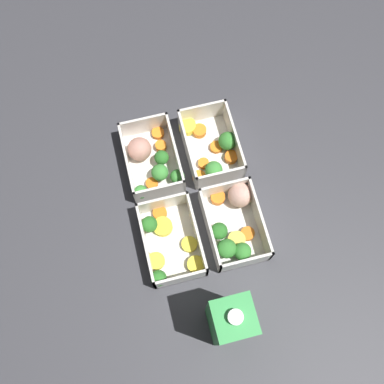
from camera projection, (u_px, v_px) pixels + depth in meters
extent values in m
plane|color=#38383D|center=(192.00, 195.00, 0.94)|extent=(4.00, 4.00, 0.00)
cube|color=silver|center=(233.00, 228.00, 0.91)|extent=(0.16, 0.11, 0.00)
cube|color=silver|center=(259.00, 219.00, 0.89)|extent=(0.16, 0.01, 0.06)
cube|color=silver|center=(210.00, 231.00, 0.88)|extent=(0.16, 0.01, 0.06)
cube|color=silver|center=(245.00, 263.00, 0.86)|extent=(0.01, 0.11, 0.06)
cube|color=silver|center=(224.00, 189.00, 0.91)|extent=(0.01, 0.11, 0.06)
cylinder|color=#407A37|center=(218.00, 234.00, 0.90)|extent=(0.01, 0.01, 0.02)
sphere|color=#2D7228|center=(219.00, 231.00, 0.88)|extent=(0.03, 0.03, 0.03)
cylinder|color=orange|center=(218.00, 198.00, 0.92)|extent=(0.04, 0.04, 0.02)
sphere|color=#D19E8C|center=(240.00, 195.00, 0.91)|extent=(0.07, 0.07, 0.05)
cylinder|color=#49883F|center=(226.00, 251.00, 0.89)|extent=(0.01, 0.01, 0.02)
sphere|color=#388433|center=(227.00, 248.00, 0.86)|extent=(0.04, 0.04, 0.04)
cylinder|color=#49883F|center=(241.00, 253.00, 0.89)|extent=(0.01, 0.01, 0.01)
sphere|color=#388433|center=(242.00, 251.00, 0.87)|extent=(0.04, 0.04, 0.04)
cylinder|color=orange|center=(247.00, 234.00, 0.90)|extent=(0.03, 0.03, 0.01)
cylinder|color=#DBC647|center=(236.00, 240.00, 0.90)|extent=(0.05, 0.05, 0.01)
cube|color=silver|center=(210.00, 150.00, 0.97)|extent=(0.16, 0.11, 0.00)
cube|color=silver|center=(234.00, 139.00, 0.94)|extent=(0.16, 0.01, 0.06)
cube|color=silver|center=(188.00, 150.00, 0.94)|extent=(0.16, 0.01, 0.06)
cube|color=silver|center=(221.00, 178.00, 0.92)|extent=(0.01, 0.11, 0.06)
cube|color=silver|center=(202.00, 113.00, 0.97)|extent=(0.01, 0.11, 0.06)
cylinder|color=#519448|center=(213.00, 174.00, 0.94)|extent=(0.01, 0.01, 0.02)
sphere|color=#42933D|center=(214.00, 170.00, 0.92)|extent=(0.04, 0.04, 0.04)
cylinder|color=orange|center=(216.00, 147.00, 0.96)|extent=(0.03, 0.03, 0.01)
cylinder|color=orange|center=(231.00, 157.00, 0.95)|extent=(0.04, 0.04, 0.02)
cylinder|color=orange|center=(203.00, 163.00, 0.95)|extent=(0.03, 0.03, 0.01)
cylinder|color=yellow|center=(187.00, 126.00, 0.97)|extent=(0.05, 0.05, 0.02)
cylinder|color=#49883F|center=(227.00, 145.00, 0.96)|extent=(0.01, 0.01, 0.01)
sphere|color=#388433|center=(228.00, 141.00, 0.94)|extent=(0.04, 0.04, 0.04)
cylinder|color=orange|center=(200.00, 131.00, 0.97)|extent=(0.04, 0.04, 0.01)
cylinder|color=orange|center=(199.00, 177.00, 0.94)|extent=(0.04, 0.04, 0.01)
cube|color=silver|center=(172.00, 243.00, 0.90)|extent=(0.16, 0.11, 0.00)
cube|color=silver|center=(197.00, 234.00, 0.88)|extent=(0.16, 0.01, 0.06)
cube|color=silver|center=(146.00, 246.00, 0.87)|extent=(0.16, 0.01, 0.06)
cube|color=silver|center=(181.00, 279.00, 0.85)|extent=(0.01, 0.11, 0.06)
cube|color=silver|center=(163.00, 203.00, 0.90)|extent=(0.01, 0.11, 0.06)
cylinder|color=#407A37|center=(159.00, 280.00, 0.87)|extent=(0.01, 0.01, 0.02)
sphere|color=#2D7228|center=(159.00, 278.00, 0.85)|extent=(0.03, 0.03, 0.03)
cylinder|color=#407A37|center=(150.00, 227.00, 0.90)|extent=(0.01, 0.01, 0.02)
sphere|color=#2D7228|center=(149.00, 224.00, 0.88)|extent=(0.03, 0.03, 0.03)
cylinder|color=yellow|center=(196.00, 265.00, 0.88)|extent=(0.05, 0.05, 0.02)
cylinder|color=yellow|center=(156.00, 261.00, 0.88)|extent=(0.05, 0.05, 0.01)
cylinder|color=yellow|center=(163.00, 227.00, 0.90)|extent=(0.05, 0.05, 0.02)
cylinder|color=yellow|center=(189.00, 244.00, 0.89)|extent=(0.04, 0.04, 0.01)
cylinder|color=orange|center=(160.00, 213.00, 0.91)|extent=(0.04, 0.04, 0.01)
cube|color=silver|center=(153.00, 163.00, 0.96)|extent=(0.16, 0.11, 0.00)
cube|color=silver|center=(175.00, 153.00, 0.93)|extent=(0.16, 0.01, 0.06)
cube|color=silver|center=(128.00, 164.00, 0.93)|extent=(0.16, 0.01, 0.06)
cube|color=silver|center=(160.00, 192.00, 0.91)|extent=(0.01, 0.11, 0.06)
cube|color=silver|center=(144.00, 126.00, 0.96)|extent=(0.01, 0.11, 0.06)
sphere|color=tan|center=(140.00, 149.00, 0.94)|extent=(0.06, 0.06, 0.05)
cylinder|color=#407A37|center=(162.00, 161.00, 0.95)|extent=(0.01, 0.01, 0.02)
sphere|color=#2D7228|center=(162.00, 158.00, 0.93)|extent=(0.03, 0.03, 0.03)
cylinder|color=orange|center=(158.00, 133.00, 0.97)|extent=(0.03, 0.03, 0.01)
cylinder|color=#519448|center=(142.00, 195.00, 0.93)|extent=(0.01, 0.01, 0.01)
sphere|color=#42933D|center=(141.00, 192.00, 0.91)|extent=(0.03, 0.03, 0.03)
cylinder|color=orange|center=(161.00, 146.00, 0.96)|extent=(0.03, 0.03, 0.02)
cylinder|color=#519448|center=(160.00, 176.00, 0.94)|extent=(0.01, 0.01, 0.02)
sphere|color=#42933D|center=(160.00, 172.00, 0.92)|extent=(0.04, 0.04, 0.04)
cylinder|color=#519448|center=(178.00, 179.00, 0.94)|extent=(0.01, 0.01, 0.01)
sphere|color=#42933D|center=(177.00, 176.00, 0.92)|extent=(0.03, 0.03, 0.03)
cylinder|color=orange|center=(152.00, 184.00, 0.94)|extent=(0.04, 0.04, 0.01)
cube|color=green|center=(233.00, 320.00, 0.76)|extent=(0.07, 0.07, 0.19)
cylinder|color=white|center=(239.00, 316.00, 0.67)|extent=(0.02, 0.02, 0.01)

